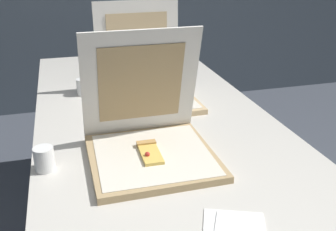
{
  "coord_description": "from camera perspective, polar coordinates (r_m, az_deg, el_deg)",
  "views": [
    {
      "loc": [
        -0.33,
        -0.85,
        1.35
      ],
      "look_at": [
        0.02,
        0.41,
        0.78
      ],
      "focal_mm": 41.82,
      "sensor_mm": 36.0,
      "label": 1
    }
  ],
  "objects": [
    {
      "name": "table",
      "position": [
        1.59,
        -2.17,
        -1.5
      ],
      "size": [
        0.92,
        2.04,
        0.72
      ],
      "color": "beige",
      "rests_on": "ground"
    },
    {
      "name": "pizza_box_front",
      "position": [
        1.25,
        -2.73,
        -3.58
      ],
      "size": [
        0.39,
        0.39,
        0.4
      ],
      "rotation": [
        0.0,
        0.0,
        0.01
      ],
      "color": "tan",
      "rests_on": "table"
    },
    {
      "name": "pizza_box_middle",
      "position": [
        1.72,
        -3.13,
        4.19
      ],
      "size": [
        0.4,
        0.41,
        0.41
      ],
      "rotation": [
        0.0,
        0.0,
        0.03
      ],
      "color": "tan",
      "rests_on": "table"
    },
    {
      "name": "cup_white_far",
      "position": [
        1.83,
        -12.23,
        4.11
      ],
      "size": [
        0.06,
        0.06,
        0.07
      ],
      "primitive_type": "cylinder",
      "color": "white",
      "rests_on": "table"
    },
    {
      "name": "cup_white_near_left",
      "position": [
        1.24,
        -17.59,
        -6.06
      ],
      "size": [
        0.06,
        0.06,
        0.07
      ],
      "primitive_type": "cylinder",
      "color": "white",
      "rests_on": "table"
    },
    {
      "name": "napkin_pile",
      "position": [
        0.99,
        9.86,
        -16.07
      ],
      "size": [
        0.19,
        0.19,
        0.01
      ],
      "color": "white",
      "rests_on": "table"
    }
  ]
}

